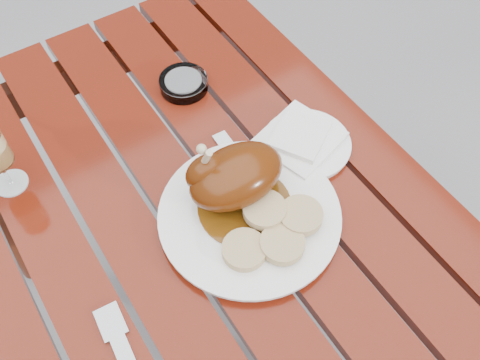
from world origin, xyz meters
name	(u,v)px	position (x,y,z in m)	size (l,w,h in m)	color
ground	(219,356)	(0.00, 0.00, 0.00)	(60.00, 60.00, 0.00)	slate
table	(214,307)	(0.00, 0.00, 0.38)	(0.80, 1.20, 0.75)	maroon
dinner_plate	(249,216)	(0.07, -0.03, 0.76)	(0.31, 0.31, 0.02)	white
roast_duck	(233,177)	(0.07, 0.02, 0.82)	(0.17, 0.17, 0.12)	#59310A
bread_dumplings	(273,229)	(0.08, -0.08, 0.78)	(0.18, 0.14, 0.03)	tan
side_plate	(306,145)	(0.25, 0.04, 0.76)	(0.17, 0.17, 0.01)	white
napkin	(299,139)	(0.24, 0.05, 0.77)	(0.14, 0.13, 0.01)	white
ashtray	(184,83)	(0.13, 0.30, 0.76)	(0.10, 0.10, 0.02)	#B2B7BC
knife	(257,186)	(0.12, 0.02, 0.75)	(0.02, 0.21, 0.01)	gray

